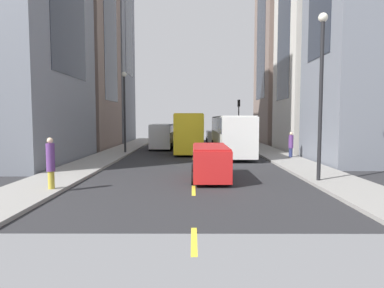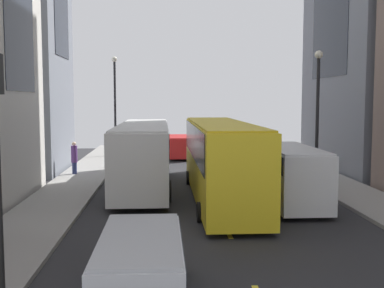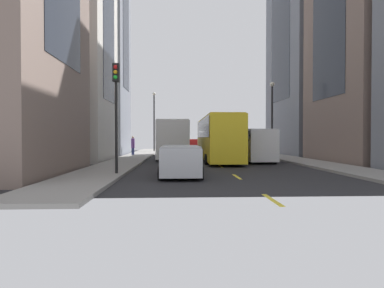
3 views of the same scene
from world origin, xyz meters
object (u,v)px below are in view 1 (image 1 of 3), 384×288
traffic_light_near_corner (239,112)px  pedestrian_crossing_near (291,144)px  streetcar_yellow (189,129)px  car_red_0 (210,160)px  car_silver_1 (214,136)px  delivery_van_white (162,134)px  pedestrian_walking_far (51,162)px  city_bus_white (230,131)px

traffic_light_near_corner → pedestrian_crossing_near: bearing=95.2°
streetcar_yellow → car_red_0: bearing=94.4°
car_silver_1 → traffic_light_near_corner: 4.46m
delivery_van_white → pedestrian_walking_far: bearing=82.3°
streetcar_yellow → car_silver_1: 11.52m
car_red_0 → pedestrian_walking_far: pedestrian_walking_far is taller
car_red_0 → pedestrian_walking_far: size_ratio=2.09×
pedestrian_walking_far → pedestrian_crossing_near: size_ratio=1.12×
streetcar_yellow → pedestrian_crossing_near: size_ratio=6.61×
streetcar_yellow → traffic_light_near_corner: size_ratio=2.36×
streetcar_yellow → delivery_van_white: bearing=-28.0°
streetcar_yellow → delivery_van_white: size_ratio=2.22×
city_bus_white → delivery_van_white: bearing=-37.9°
city_bus_white → car_red_0: city_bus_white is taller
car_silver_1 → traffic_light_near_corner: traffic_light_near_corner is taller
streetcar_yellow → pedestrian_crossing_near: 10.82m
car_silver_1 → traffic_light_near_corner: size_ratio=0.80×
car_silver_1 → pedestrian_walking_far: 31.35m
city_bus_white → pedestrian_walking_far: size_ratio=5.85×
car_silver_1 → car_red_0: bearing=86.0°
delivery_van_white → car_silver_1: (-6.05, -9.47, -0.62)m
city_bus_white → traffic_light_near_corner: size_ratio=2.34×
car_red_0 → city_bus_white: bearing=-101.0°
delivery_van_white → car_red_0: size_ratio=1.27×
car_red_0 → car_silver_1: bearing=-94.0°
car_silver_1 → streetcar_yellow: bearing=74.0°
car_red_0 → pedestrian_crossing_near: bearing=-127.5°
car_silver_1 → pedestrian_walking_far: size_ratio=2.00×
car_red_0 → car_silver_1: (-1.91, -27.02, -0.13)m
pedestrian_walking_far → car_silver_1: bearing=-64.4°
car_red_0 → pedestrian_crossing_near: 11.07m
delivery_van_white → car_red_0: 18.04m
pedestrian_walking_far → pedestrian_crossing_near: bearing=-97.2°
car_silver_1 → pedestrian_walking_far: (8.84, 30.08, 0.41)m
streetcar_yellow → car_silver_1: size_ratio=2.95×
car_silver_1 → traffic_light_near_corner: bearing=174.8°
delivery_van_white → traffic_light_near_corner: bearing=-135.2°
delivery_van_white → pedestrian_walking_far: 20.80m
pedestrian_walking_far → traffic_light_near_corner: bearing=-70.1°
delivery_van_white → pedestrian_crossing_near: delivery_van_white is taller
car_red_0 → car_silver_1: 27.09m
streetcar_yellow → pedestrian_crossing_near: streetcar_yellow is taller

